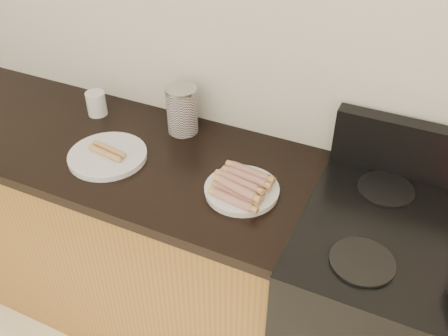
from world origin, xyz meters
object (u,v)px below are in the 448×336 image
at_px(main_plate, 242,191).
at_px(side_plate, 108,156).
at_px(stove, 400,334).
at_px(mug, 96,104).
at_px(canister, 182,110).

bearing_deg(main_plate, side_plate, -176.95).
relative_size(stove, main_plate, 3.81).
bearing_deg(main_plate, stove, 2.56).
height_order(side_plate, mug, mug).
bearing_deg(canister, stove, -12.91).
height_order(stove, mug, mug).
relative_size(main_plate, mug, 2.51).
bearing_deg(mug, side_plate, -47.28).
bearing_deg(side_plate, main_plate, 3.05).
height_order(stove, canister, canister).
height_order(stove, main_plate, main_plate).
xyz_separation_m(stove, canister, (-0.94, 0.22, 0.54)).
bearing_deg(mug, stove, -7.71).
bearing_deg(canister, mug, -174.06).
relative_size(side_plate, canister, 1.51).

